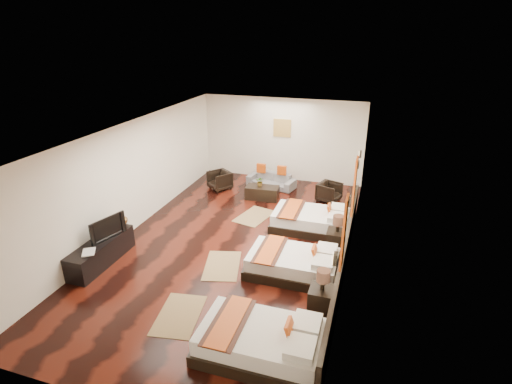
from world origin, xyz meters
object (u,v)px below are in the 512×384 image
(coffee_table, at_px, (262,193))
(bed_far, at_px, (312,220))
(bed_mid, at_px, (294,263))
(table_plant, at_px, (260,181))
(nightstand_a, at_px, (322,298))
(tv, at_px, (106,227))
(book, at_px, (82,253))
(armchair_right, at_px, (329,192))
(tv_console, at_px, (101,252))
(armchair_left, at_px, (220,180))
(bed_near, at_px, (262,341))
(sofa, at_px, (271,180))
(nightstand_b, at_px, (337,239))
(figurine, at_px, (120,219))

(coffee_table, bearing_deg, bed_far, -40.20)
(bed_mid, relative_size, table_plant, 6.54)
(bed_far, distance_m, nightstand_a, 3.29)
(bed_far, relative_size, table_plant, 6.72)
(tv, distance_m, book, 0.79)
(tv, relative_size, armchair_right, 1.40)
(tv_console, xyz_separation_m, armchair_left, (0.83, 4.91, 0.03))
(book, height_order, coffee_table, book)
(bed_near, bearing_deg, armchair_left, 117.71)
(tv_console, distance_m, sofa, 6.08)
(armchair_left, height_order, table_plant, table_plant)
(nightstand_a, bearing_deg, armchair_right, 96.22)
(nightstand_b, height_order, table_plant, nightstand_b)
(figurine, height_order, table_plant, figurine)
(armchair_left, relative_size, table_plant, 2.22)
(bed_mid, xyz_separation_m, nightstand_b, (0.75, 1.22, 0.07))
(bed_far, height_order, book, bed_far)
(bed_far, distance_m, figurine, 4.77)
(coffee_table, bearing_deg, tv, -118.27)
(armchair_left, bearing_deg, bed_near, -25.09)
(bed_far, bearing_deg, coffee_table, 139.80)
(tv_console, xyz_separation_m, sofa, (2.39, 5.60, -0.04))
(tv, bearing_deg, tv_console, -178.17)
(nightstand_a, height_order, nightstand_b, nightstand_b)
(book, distance_m, table_plant, 5.63)
(bed_near, xyz_separation_m, armchair_left, (-3.37, 6.41, 0.04))
(figurine, bearing_deg, tv_console, -90.00)
(bed_near, xyz_separation_m, tv_console, (-4.20, 1.51, 0.01))
(bed_far, distance_m, table_plant, 2.47)
(nightstand_a, distance_m, tv_console, 4.95)
(bed_far, distance_m, coffee_table, 2.37)
(tv_console, bearing_deg, nightstand_a, -2.19)
(coffee_table, bearing_deg, bed_near, -73.36)
(tv, relative_size, figurine, 2.64)
(tv, height_order, figurine, tv)
(bed_far, distance_m, book, 5.52)
(figurine, distance_m, sofa, 5.38)
(nightstand_b, bearing_deg, bed_mid, -121.57)
(table_plant, bearing_deg, coffee_table, -26.98)
(tv, xyz_separation_m, sofa, (2.34, 5.40, -0.58))
(figurine, distance_m, armchair_left, 4.22)
(armchair_left, distance_m, coffee_table, 1.60)
(figurine, xyz_separation_m, sofa, (2.39, 4.80, -0.49))
(tv_console, height_order, coffee_table, tv_console)
(bed_near, xyz_separation_m, book, (-4.20, 0.95, 0.30))
(nightstand_a, distance_m, tv, 4.93)
(nightstand_a, bearing_deg, nightstand_b, 90.00)
(bed_mid, height_order, armchair_left, bed_mid)
(book, xyz_separation_m, sofa, (2.39, 6.15, -0.33))
(sofa, xyz_separation_m, armchair_right, (1.99, -0.61, 0.06))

